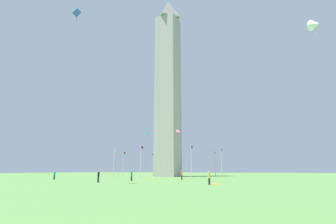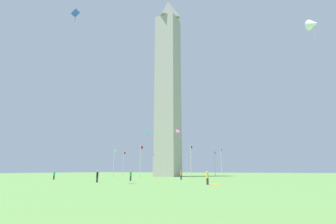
{
  "view_description": "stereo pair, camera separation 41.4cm",
  "coord_description": "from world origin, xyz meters",
  "px_view_note": "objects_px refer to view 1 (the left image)",
  "views": [
    {
      "loc": [
        -68.03,
        -31.0,
        1.81
      ],
      "look_at": [
        0.0,
        0.0,
        19.02
      ],
      "focal_mm": 27.08,
      "sensor_mm": 36.0,
      "label": 1
    },
    {
      "loc": [
        -67.86,
        -31.37,
        1.81
      ],
      "look_at": [
        0.0,
        0.0,
        19.02
      ],
      "focal_mm": 27.08,
      "sensor_mm": 36.0,
      "label": 2
    }
  ],
  "objects_px": {
    "person_orange_shirt": "(182,175)",
    "person_green_shirt": "(131,176)",
    "flagpole_nw": "(215,162)",
    "kite_blue_diamond": "(77,13)",
    "kite_white_delta": "(315,24)",
    "flagpole_s": "(141,160)",
    "flagpole_w": "(221,161)",
    "person_yellow_shirt": "(209,178)",
    "picnic_blanket_near_first_person": "(215,184)",
    "flagpole_se": "(114,161)",
    "flagpole_sw": "(191,160)",
    "flagpole_n": "(187,163)",
    "flagpole_ne": "(152,163)",
    "person_teal_shirt": "(54,175)",
    "kite_pink_delta": "(177,132)",
    "flagpole_e": "(123,162)",
    "obelisk_monument": "(168,82)",
    "person_black_shirt": "(98,176)",
    "kite_cyan_diamond": "(147,133)"
  },
  "relations": [
    {
      "from": "flagpole_sw",
      "to": "person_yellow_shirt",
      "type": "bearing_deg",
      "value": -155.88
    },
    {
      "from": "kite_white_delta",
      "to": "picnic_blanket_near_first_person",
      "type": "bearing_deg",
      "value": 74.53
    },
    {
      "from": "flagpole_n",
      "to": "kite_white_delta",
      "type": "distance_m",
      "value": 65.22
    },
    {
      "from": "person_black_shirt",
      "to": "person_orange_shirt",
      "type": "height_order",
      "value": "person_orange_shirt"
    },
    {
      "from": "flagpole_sw",
      "to": "flagpole_nw",
      "type": "xyz_separation_m",
      "value": [
        21.98,
        -0.0,
        0.0
      ]
    },
    {
      "from": "flagpole_s",
      "to": "kite_pink_delta",
      "type": "distance_m",
      "value": 12.17
    },
    {
      "from": "flagpole_e",
      "to": "flagpole_w",
      "type": "xyz_separation_m",
      "value": [
        -0.0,
        -31.09,
        0.0
      ]
    },
    {
      "from": "flagpole_e",
      "to": "flagpole_nw",
      "type": "distance_m",
      "value": 28.72
    },
    {
      "from": "person_yellow_shirt",
      "to": "person_green_shirt",
      "type": "bearing_deg",
      "value": 51.44
    },
    {
      "from": "flagpole_e",
      "to": "kite_pink_delta",
      "type": "height_order",
      "value": "kite_pink_delta"
    },
    {
      "from": "flagpole_nw",
      "to": "person_teal_shirt",
      "type": "distance_m",
      "value": 46.99
    },
    {
      "from": "person_orange_shirt",
      "to": "person_green_shirt",
      "type": "bearing_deg",
      "value": 139.03
    },
    {
      "from": "flagpole_n",
      "to": "person_teal_shirt",
      "type": "bearing_deg",
      "value": 166.69
    },
    {
      "from": "flagpole_s",
      "to": "kite_pink_delta",
      "type": "bearing_deg",
      "value": -39.09
    },
    {
      "from": "person_orange_shirt",
      "to": "kite_pink_delta",
      "type": "bearing_deg",
      "value": 19.75
    },
    {
      "from": "flagpole_s",
      "to": "flagpole_nw",
      "type": "height_order",
      "value": "same"
    },
    {
      "from": "flagpole_nw",
      "to": "kite_cyan_diamond",
      "type": "bearing_deg",
      "value": 155.97
    },
    {
      "from": "person_yellow_shirt",
      "to": "kite_blue_diamond",
      "type": "xyz_separation_m",
      "value": [
        -8.58,
        16.5,
        23.28
      ]
    },
    {
      "from": "flagpole_sw",
      "to": "flagpole_nw",
      "type": "distance_m",
      "value": 21.98
    },
    {
      "from": "flagpole_se",
      "to": "flagpole_w",
      "type": "bearing_deg",
      "value": -67.5
    },
    {
      "from": "flagpole_s",
      "to": "flagpole_e",
      "type": "bearing_deg",
      "value": 45.0
    },
    {
      "from": "flagpole_se",
      "to": "flagpole_sw",
      "type": "distance_m",
      "value": 21.98
    },
    {
      "from": "flagpole_n",
      "to": "person_teal_shirt",
      "type": "distance_m",
      "value": 47.4
    },
    {
      "from": "person_black_shirt",
      "to": "picnic_blanket_near_first_person",
      "type": "distance_m",
      "value": 17.6
    },
    {
      "from": "flagpole_s",
      "to": "kite_blue_diamond",
      "type": "bearing_deg",
      "value": -169.27
    },
    {
      "from": "person_yellow_shirt",
      "to": "picnic_blanket_near_first_person",
      "type": "relative_size",
      "value": 0.94
    },
    {
      "from": "flagpole_w",
      "to": "person_orange_shirt",
      "type": "height_order",
      "value": "flagpole_w"
    },
    {
      "from": "flagpole_nw",
      "to": "kite_white_delta",
      "type": "height_order",
      "value": "kite_white_delta"
    },
    {
      "from": "flagpole_s",
      "to": "flagpole_sw",
      "type": "xyz_separation_m",
      "value": [
        4.55,
        -10.99,
        0.0
      ]
    },
    {
      "from": "flagpole_sw",
      "to": "kite_cyan_diamond",
      "type": "xyz_separation_m",
      "value": [
        -2.06,
        10.72,
        6.71
      ]
    },
    {
      "from": "flagpole_w",
      "to": "flagpole_ne",
      "type": "bearing_deg",
      "value": 67.5
    },
    {
      "from": "obelisk_monument",
      "to": "picnic_blanket_near_first_person",
      "type": "distance_m",
      "value": 49.35
    },
    {
      "from": "flagpole_sw",
      "to": "person_teal_shirt",
      "type": "distance_m",
      "value": 29.48
    },
    {
      "from": "flagpole_se",
      "to": "kite_blue_diamond",
      "type": "height_order",
      "value": "kite_blue_diamond"
    },
    {
      "from": "obelisk_monument",
      "to": "person_black_shirt",
      "type": "height_order",
      "value": "obelisk_monument"
    },
    {
      "from": "kite_blue_diamond",
      "to": "kite_white_delta",
      "type": "xyz_separation_m",
      "value": [
        6.59,
        -30.21,
        -5.94
      ]
    },
    {
      "from": "kite_pink_delta",
      "to": "flagpole_w",
      "type": "bearing_deg",
      "value": -49.74
    },
    {
      "from": "flagpole_e",
      "to": "person_teal_shirt",
      "type": "height_order",
      "value": "flagpole_e"
    },
    {
      "from": "flagpole_sw",
      "to": "person_teal_shirt",
      "type": "height_order",
      "value": "flagpole_sw"
    },
    {
      "from": "obelisk_monument",
      "to": "flagpole_sw",
      "type": "relative_size",
      "value": 7.52
    },
    {
      "from": "flagpole_s",
      "to": "kite_cyan_diamond",
      "type": "distance_m",
      "value": 7.16
    },
    {
      "from": "obelisk_monument",
      "to": "kite_white_delta",
      "type": "bearing_deg",
      "value": -136.29
    },
    {
      "from": "flagpole_s",
      "to": "flagpole_w",
      "type": "distance_m",
      "value": 21.98
    },
    {
      "from": "person_teal_shirt",
      "to": "person_yellow_shirt",
      "type": "bearing_deg",
      "value": -93.65
    },
    {
      "from": "kite_pink_delta",
      "to": "kite_white_delta",
      "type": "bearing_deg",
      "value": -134.99
    },
    {
      "from": "picnic_blanket_near_first_person",
      "to": "person_teal_shirt",
      "type": "bearing_deg",
      "value": 84.6
    },
    {
      "from": "flagpole_se",
      "to": "picnic_blanket_near_first_person",
      "type": "xyz_separation_m",
      "value": [
        -22.6,
        -33.22,
        -4.18
      ]
    },
    {
      "from": "flagpole_nw",
      "to": "person_yellow_shirt",
      "type": "height_order",
      "value": "flagpole_nw"
    },
    {
      "from": "flagpole_w",
      "to": "person_yellow_shirt",
      "type": "distance_m",
      "value": 36.02
    },
    {
      "from": "flagpole_nw",
      "to": "person_orange_shirt",
      "type": "bearing_deg",
      "value": -177.58
    }
  ]
}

